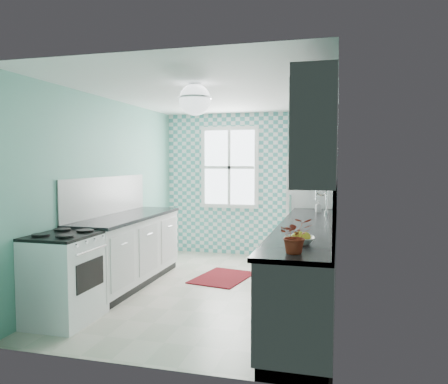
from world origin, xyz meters
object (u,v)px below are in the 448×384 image
(fruit_bowl, at_px, (300,240))
(potted_plant, at_px, (295,235))
(microwave, at_px, (313,146))
(stove, at_px, (65,276))
(sink, at_px, (314,215))
(fridge, at_px, (312,210))
(ceiling_light, at_px, (195,99))

(fruit_bowl, relative_size, potted_plant, 0.92)
(fruit_bowl, distance_m, microwave, 3.48)
(stove, bearing_deg, sink, 39.89)
(stove, height_order, potted_plant, potted_plant)
(fridge, relative_size, microwave, 2.85)
(potted_plant, bearing_deg, ceiling_light, 136.16)
(stove, bearing_deg, potted_plant, -13.42)
(ceiling_light, bearing_deg, stove, -150.91)
(fridge, relative_size, stove, 1.93)
(microwave, bearing_deg, ceiling_light, 64.67)
(ceiling_light, bearing_deg, fridge, 66.93)
(fridge, height_order, sink, fridge)
(fridge, xyz_separation_m, potted_plant, (0.09, -3.76, 0.22))
(fridge, bearing_deg, microwave, 52.43)
(ceiling_light, xyz_separation_m, stove, (-1.20, -0.67, -1.85))
(ceiling_light, height_order, stove, ceiling_light)
(fruit_bowl, height_order, microwave, microwave)
(sink, height_order, fruit_bowl, sink)
(fridge, xyz_separation_m, sink, (0.09, -1.12, 0.07))
(fridge, distance_m, fruit_bowl, 3.36)
(fruit_bowl, bearing_deg, microwave, 91.54)
(fridge, height_order, microwave, microwave)
(sink, relative_size, microwave, 0.88)
(stove, distance_m, fruit_bowl, 2.45)
(stove, xyz_separation_m, potted_plant, (2.40, -0.49, 0.61))
(fruit_bowl, bearing_deg, ceiling_light, 148.00)
(fridge, distance_m, sink, 1.12)
(ceiling_light, xyz_separation_m, potted_plant, (1.20, -1.15, -1.24))
(ceiling_light, xyz_separation_m, fridge, (1.11, 2.61, -1.46))
(ceiling_light, distance_m, sink, 2.37)
(ceiling_light, bearing_deg, microwave, 66.93)
(stove, distance_m, potted_plant, 2.52)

